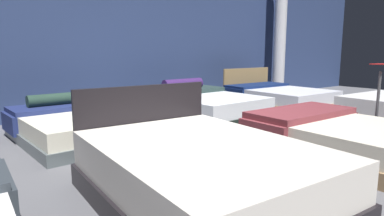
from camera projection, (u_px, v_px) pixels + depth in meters
The scene contains 9 objects.
ground_plane at pixel (204, 147), 4.51m from camera, with size 18.00×18.00×0.02m, color #5B5B60.
showroom_back_wall at pixel (103, 26), 6.70m from camera, with size 18.00×0.06×3.50m, color navy.
bed_1 at pixel (200, 173), 2.79m from camera, with size 1.68×2.22×0.91m.
bed_2 at pixel (341, 137), 4.15m from camera, with size 1.66×2.08×0.48m.
bed_5 at pixel (80, 124), 4.90m from camera, with size 1.75×2.06×0.62m.
bed_6 at pixel (204, 106), 6.25m from camera, with size 1.69×2.07×0.72m.
bed_7 at pixel (278, 98), 7.54m from camera, with size 1.64×2.15×0.85m.
price_sign at pixel (377, 111), 4.80m from camera, with size 0.28×0.24×1.09m.
support_pillar at pixel (280, 33), 9.18m from camera, with size 0.33×0.33×3.50m, color silver.
Camera 1 is at (-2.78, -3.37, 1.26)m, focal length 31.52 mm.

